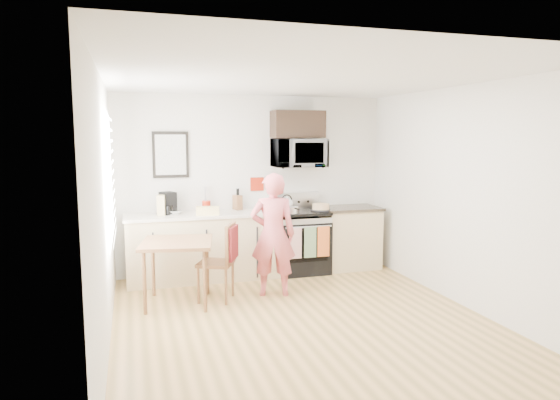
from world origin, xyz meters
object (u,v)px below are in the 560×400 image
object	(u,v)px
person	(273,235)
dining_table	(177,248)
range	(300,243)
chair	(226,251)
cake	(321,207)
microwave	(299,153)

from	to	relation	value
person	dining_table	world-z (taller)	person
range	dining_table	bearing A→B (deg)	-153.69
person	chair	distance (m)	0.63
cake	range	bearing A→B (deg)	160.26
microwave	person	xyz separation A→B (m)	(-0.69, -1.04, -0.98)
dining_table	chair	world-z (taller)	chair
person	chair	world-z (taller)	person
microwave	chair	size ratio (longest dim) A/B	0.79
range	dining_table	distance (m)	2.11
chair	cake	xyz separation A→B (m)	(1.58, 0.88, 0.36)
chair	microwave	bearing A→B (deg)	65.01
dining_table	chair	size ratio (longest dim) A/B	0.87
microwave	dining_table	xyz separation A→B (m)	(-1.88, -1.03, -1.08)
range	dining_table	xyz separation A→B (m)	(-1.88, -0.93, 0.24)
cake	microwave	bearing A→B (deg)	143.80
chair	range	bearing A→B (deg)	62.19
microwave	chair	bearing A→B (deg)	-139.98
microwave	dining_table	world-z (taller)	microwave
range	chair	bearing A→B (deg)	-142.80
chair	cake	distance (m)	1.84
microwave	dining_table	distance (m)	2.40
dining_table	cake	bearing A→B (deg)	21.00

